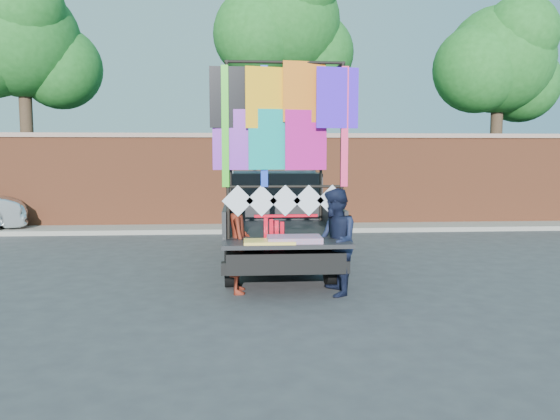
{
  "coord_description": "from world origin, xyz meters",
  "views": [
    {
      "loc": [
        -0.3,
        -8.18,
        2.07
      ],
      "look_at": [
        0.27,
        0.07,
        1.2
      ],
      "focal_mm": 35.0,
      "sensor_mm": 36.0,
      "label": 1
    }
  ],
  "objects": [
    {
      "name": "curb",
      "position": [
        0.0,
        6.3,
        0.06
      ],
      "size": [
        30.0,
        1.2,
        0.12
      ],
      "primitive_type": "cube",
      "color": "gray",
      "rests_on": "ground"
    },
    {
      "name": "brick_wall",
      "position": [
        0.0,
        7.0,
        1.33
      ],
      "size": [
        30.0,
        0.45,
        2.61
      ],
      "color": "brown",
      "rests_on": "ground"
    },
    {
      "name": "pickup_truck",
      "position": [
        0.32,
        2.28,
        0.85
      ],
      "size": [
        2.13,
        5.35,
        3.37
      ],
      "color": "black",
      "rests_on": "ground"
    },
    {
      "name": "man",
      "position": [
        1.04,
        -0.43,
        0.78
      ],
      "size": [
        0.61,
        0.77,
        1.57
      ],
      "primitive_type": "imported",
      "rotation": [
        0.0,
        0.0,
        -1.55
      ],
      "color": "#131931",
      "rests_on": "ground"
    },
    {
      "name": "tree_left",
      "position": [
        -6.48,
        8.12,
        5.12
      ],
      "size": [
        4.2,
        3.3,
        7.05
      ],
      "color": "#38281C",
      "rests_on": "ground"
    },
    {
      "name": "tree_mid",
      "position": [
        1.02,
        8.12,
        5.7
      ],
      "size": [
        4.2,
        3.3,
        7.73
      ],
      "color": "#38281C",
      "rests_on": "ground"
    },
    {
      "name": "ground",
      "position": [
        0.0,
        0.0,
        0.0
      ],
      "size": [
        90.0,
        90.0,
        0.0
      ],
      "primitive_type": "plane",
      "color": "#38383A",
      "rests_on": "ground"
    },
    {
      "name": "woman",
      "position": [
        -0.37,
        -0.18,
        0.74
      ],
      "size": [
        0.4,
        0.57,
        1.49
      ],
      "primitive_type": "imported",
      "rotation": [
        0.0,
        0.0,
        1.65
      ],
      "color": "maroon",
      "rests_on": "ground"
    },
    {
      "name": "streamer_bundle",
      "position": [
        0.23,
        -0.32,
        0.97
      ],
      "size": [
        0.93,
        0.09,
        0.64
      ],
      "color": "red",
      "rests_on": "ground"
    },
    {
      "name": "tree_right",
      "position": [
        7.52,
        8.12,
        4.75
      ],
      "size": [
        4.2,
        3.3,
        6.62
      ],
      "color": "#38281C",
      "rests_on": "ground"
    }
  ]
}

